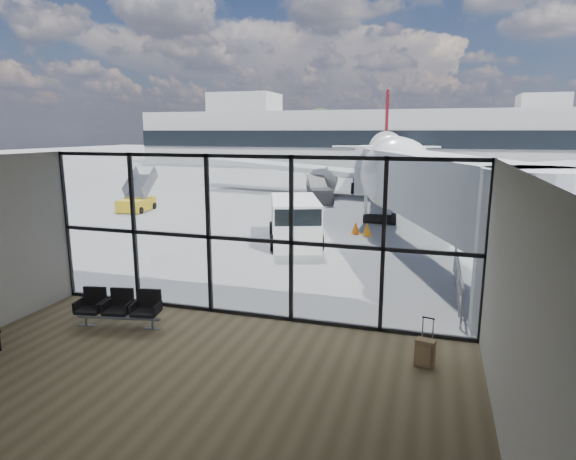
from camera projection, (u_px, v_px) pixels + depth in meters
The scene contains 21 objects.
ground at pixel (388, 180), 50.96m from camera, with size 220.00×220.00×0.00m, color slate.
lounge_shell at pixel (148, 272), 8.45m from camera, with size 12.02×8.01×4.51m.
glass_curtain_wall at pixel (249, 238), 13.03m from camera, with size 12.10×0.12×4.50m.
jet_bridge at pixel (439, 194), 18.15m from camera, with size 8.00×16.50×4.33m.
apron_railing at pixel (458, 274), 15.02m from camera, with size 0.06×5.46×1.11m.
far_terminal at pixel (400, 137), 70.86m from camera, with size 80.00×12.20×11.00m.
tree_0 at pixel (169, 134), 92.87m from camera, with size 4.95×4.95×7.12m.
tree_1 at pixel (197, 130), 91.03m from camera, with size 5.61×5.61×8.07m.
tree_2 at pixel (226, 127), 89.19m from camera, with size 6.27×6.27×9.03m.
tree_3 at pixel (256, 134), 87.72m from camera, with size 4.95×4.95×7.12m.
tree_4 at pixel (287, 130), 85.88m from camera, with size 5.61×5.61×8.07m.
tree_5 at pixel (320, 127), 84.04m from camera, with size 6.27×6.27×9.03m.
seating_row at pixel (120, 306), 12.72m from camera, with size 2.24×0.99×1.00m.
suitcase at pixel (425, 353), 10.51m from camera, with size 0.46×0.37×1.11m.
airliner at pixel (389, 158), 39.68m from camera, with size 31.80×36.98×9.54m.
service_van at pixel (295, 221), 22.06m from camera, with size 3.53×5.14×2.06m.
belt_loader at pixel (319, 194), 34.66m from camera, with size 2.79×4.32×1.89m.
mobile_stairs at pixel (137, 203), 31.27m from camera, with size 2.00×3.33×2.23m.
traffic_cone_a at pixel (367, 229), 23.82m from camera, with size 0.47×0.47×0.67m.
traffic_cone_b at pixel (316, 227), 24.58m from camera, with size 0.38×0.38×0.54m.
traffic_cone_c at pixel (356, 228), 24.27m from camera, with size 0.44×0.44×0.63m.
Camera 1 is at (4.73, -11.86, 5.08)m, focal length 30.00 mm.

